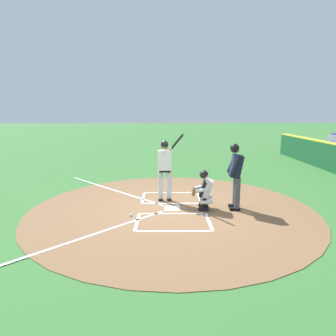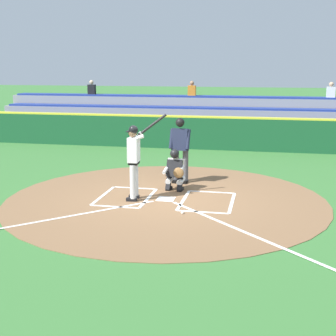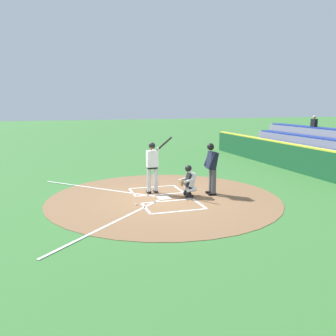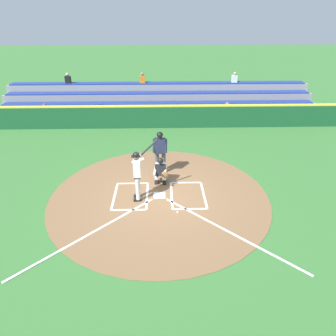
{
  "view_description": "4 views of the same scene",
  "coord_description": "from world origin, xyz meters",
  "views": [
    {
      "loc": [
        -8.09,
        0.21,
        2.74
      ],
      "look_at": [
        -0.09,
        0.12,
        1.2
      ],
      "focal_mm": 31.76,
      "sensor_mm": 36.0,
      "label": 1
    },
    {
      "loc": [
        -2.43,
        11.44,
        3.34
      ],
      "look_at": [
        -0.08,
        0.12,
        0.84
      ],
      "focal_mm": 51.83,
      "sensor_mm": 36.0,
      "label": 2
    },
    {
      "loc": [
        -11.35,
        3.37,
        3.24
      ],
      "look_at": [
        0.1,
        -0.18,
        1.04
      ],
      "focal_mm": 37.63,
      "sensor_mm": 36.0,
      "label": 3
    },
    {
      "loc": [
        -0.07,
        9.32,
        5.98
      ],
      "look_at": [
        -0.32,
        -0.14,
        1.07
      ],
      "focal_mm": 31.87,
      "sensor_mm": 36.0,
      "label": 4
    }
  ],
  "objects": [
    {
      "name": "ground_plane",
      "position": [
        0.0,
        0.0,
        0.0
      ],
      "size": [
        120.0,
        120.0,
        0.0
      ],
      "primitive_type": "plane",
      "color": "#387033"
    },
    {
      "name": "batter",
      "position": [
        0.75,
        0.2,
        1.1
      ],
      "size": [
        0.91,
        0.74,
        2.13
      ],
      "color": "silver",
      "rests_on": "ground"
    },
    {
      "name": "bleacher_stand",
      "position": [
        0.0,
        -10.2,
        0.7
      ],
      "size": [
        20.0,
        3.4,
        2.55
      ],
      "color": "gray",
      "rests_on": "ground"
    },
    {
      "name": "home_plate_and_chalk",
      "position": [
        0.0,
        0.88,
        0.01
      ],
      "size": [
        7.93,
        4.91,
        0.01
      ],
      "color": "white",
      "rests_on": "dirt_circle"
    },
    {
      "name": "plate_umpire",
      "position": [
        -0.05,
        -1.76,
        1.08
      ],
      "size": [
        0.6,
        0.44,
        1.86
      ],
      "color": "#4C4C51",
      "rests_on": "ground"
    },
    {
      "name": "dirt_circle",
      "position": [
        0.0,
        0.0,
        0.01
      ],
      "size": [
        8.0,
        8.0,
        0.01
      ],
      "primitive_type": "cylinder",
      "color": "brown",
      "rests_on": "ground"
    },
    {
      "name": "baseball",
      "position": [
        -0.62,
        1.11,
        0.04
      ],
      "size": [
        0.07,
        0.07,
        0.07
      ],
      "primitive_type": "sphere",
      "color": "white",
      "rests_on": "ground"
    },
    {
      "name": "backstop_wall",
      "position": [
        0.0,
        -7.5,
        0.65
      ],
      "size": [
        22.0,
        0.36,
        1.31
      ],
      "color": "#19512D",
      "rests_on": "ground"
    },
    {
      "name": "catcher",
      "position": [
        -0.06,
        -0.89,
        0.59
      ],
      "size": [
        0.59,
        0.66,
        1.13
      ],
      "color": "black",
      "rests_on": "ground"
    }
  ]
}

